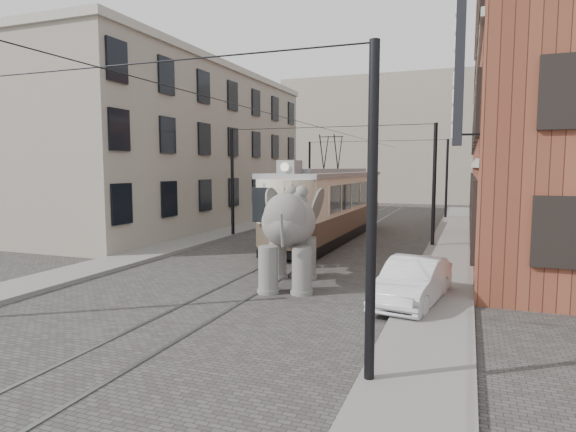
% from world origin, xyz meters
% --- Properties ---
extents(ground, '(120.00, 120.00, 0.00)m').
position_xyz_m(ground, '(0.00, 0.00, 0.00)').
color(ground, '#464440').
extents(tram_rails, '(1.54, 80.00, 0.02)m').
position_xyz_m(tram_rails, '(0.00, 0.00, 0.01)').
color(tram_rails, slate).
rests_on(tram_rails, ground).
extents(sidewalk_right, '(2.00, 60.00, 0.15)m').
position_xyz_m(sidewalk_right, '(6.00, 0.00, 0.07)').
color(sidewalk_right, slate).
rests_on(sidewalk_right, ground).
extents(sidewalk_left, '(2.00, 60.00, 0.15)m').
position_xyz_m(sidewalk_left, '(-6.50, 0.00, 0.07)').
color(sidewalk_left, slate).
rests_on(sidewalk_left, ground).
extents(brick_building, '(8.00, 26.00, 12.00)m').
position_xyz_m(brick_building, '(11.00, 9.00, 6.00)').
color(brick_building, brown).
rests_on(brick_building, ground).
extents(stucco_building, '(7.00, 24.00, 10.00)m').
position_xyz_m(stucco_building, '(-11.00, 10.00, 5.00)').
color(stucco_building, gray).
rests_on(stucco_building, ground).
extents(distant_block, '(28.00, 10.00, 14.00)m').
position_xyz_m(distant_block, '(0.00, 40.00, 7.00)').
color(distant_block, gray).
rests_on(distant_block, ground).
extents(catenary, '(11.00, 30.20, 6.00)m').
position_xyz_m(catenary, '(-0.20, 5.00, 3.00)').
color(catenary, black).
rests_on(catenary, ground).
extents(tram, '(3.04, 14.08, 5.58)m').
position_xyz_m(tram, '(-0.22, 7.03, 2.79)').
color(tram, beige).
rests_on(tram, ground).
extents(elephant, '(4.07, 5.85, 3.26)m').
position_xyz_m(elephant, '(1.29, -3.54, 1.63)').
color(elephant, '#5F5C58').
rests_on(elephant, ground).
extents(parked_car, '(2.02, 4.18, 1.32)m').
position_xyz_m(parked_car, '(5.35, -4.43, 0.66)').
color(parked_car, silver).
rests_on(parked_car, ground).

